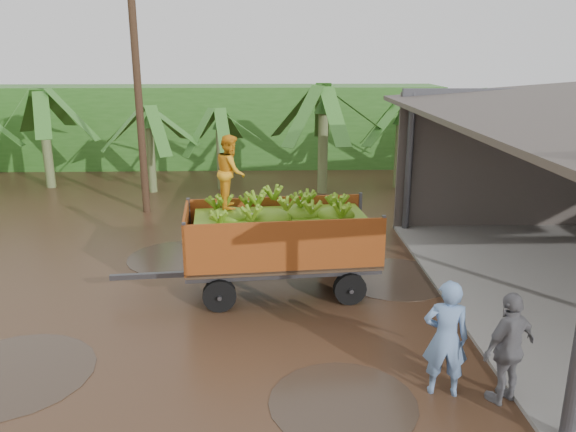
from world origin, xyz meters
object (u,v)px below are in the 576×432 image
object	(u,v)px
man_blue	(446,338)
utility_pole	(138,95)
banana_trailer	(279,237)
man_grey	(509,348)

from	to	relation	value
man_blue	utility_pole	distance (m)	12.77
banana_trailer	man_blue	xyz separation A→B (m)	(2.45, -3.96, -0.31)
man_blue	utility_pole	bearing A→B (deg)	-47.33
banana_trailer	man_grey	distance (m)	5.36
man_grey	utility_pole	world-z (taller)	utility_pole
banana_trailer	utility_pole	size ratio (longest dim) A/B	0.77
utility_pole	banana_trailer	bearing A→B (deg)	-56.67
man_grey	utility_pole	distance (m)	13.45
banana_trailer	utility_pole	world-z (taller)	utility_pole
man_grey	utility_pole	size ratio (longest dim) A/B	0.24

